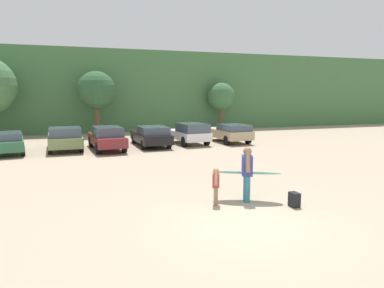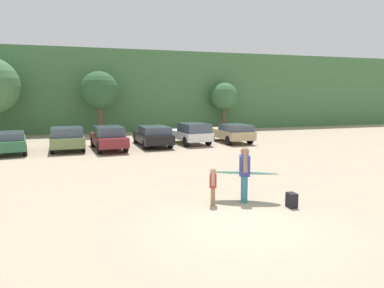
{
  "view_description": "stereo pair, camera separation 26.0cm",
  "coord_description": "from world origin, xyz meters",
  "px_view_note": "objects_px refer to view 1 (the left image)",
  "views": [
    {
      "loc": [
        -4.32,
        -8.1,
        3.43
      ],
      "look_at": [
        0.93,
        7.48,
        1.13
      ],
      "focal_mm": 33.03,
      "sensor_mm": 36.0,
      "label": 1
    },
    {
      "loc": [
        -4.08,
        -8.18,
        3.43
      ],
      "look_at": [
        0.93,
        7.48,
        1.13
      ],
      "focal_mm": 33.03,
      "sensor_mm": 36.0,
      "label": 2
    }
  ],
  "objects_px": {
    "person_child": "(216,184)",
    "backpack_dropped": "(294,200)",
    "parked_car_olive_green": "(65,138)",
    "parked_car_tan": "(230,132)",
    "parked_car_forest_green": "(7,142)",
    "surfboard_teal": "(246,173)",
    "parked_car_maroon": "(107,137)",
    "parked_car_white": "(189,133)",
    "person_adult": "(247,171)",
    "parked_car_black": "(151,135)"
  },
  "relations": [
    {
      "from": "person_child",
      "to": "backpack_dropped",
      "type": "height_order",
      "value": "person_child"
    },
    {
      "from": "parked_car_olive_green",
      "to": "parked_car_tan",
      "type": "distance_m",
      "value": 11.21
    },
    {
      "from": "parked_car_forest_green",
      "to": "person_child",
      "type": "bearing_deg",
      "value": -156.65
    },
    {
      "from": "surfboard_teal",
      "to": "parked_car_maroon",
      "type": "bearing_deg",
      "value": -48.67
    },
    {
      "from": "surfboard_teal",
      "to": "parked_car_tan",
      "type": "bearing_deg",
      "value": -86.32
    },
    {
      "from": "parked_car_white",
      "to": "parked_car_forest_green",
      "type": "bearing_deg",
      "value": 86.91
    },
    {
      "from": "surfboard_teal",
      "to": "backpack_dropped",
      "type": "height_order",
      "value": "surfboard_teal"
    },
    {
      "from": "parked_car_white",
      "to": "parked_car_maroon",
      "type": "bearing_deg",
      "value": 92.61
    },
    {
      "from": "parked_car_olive_green",
      "to": "person_adult",
      "type": "bearing_deg",
      "value": -158.9
    },
    {
      "from": "parked_car_black",
      "to": "person_child",
      "type": "relative_size",
      "value": 4.03
    },
    {
      "from": "parked_car_black",
      "to": "person_child",
      "type": "xyz_separation_m",
      "value": [
        -0.76,
        -13.17,
        -0.06
      ]
    },
    {
      "from": "person_child",
      "to": "backpack_dropped",
      "type": "relative_size",
      "value": 2.62
    },
    {
      "from": "parked_car_black",
      "to": "surfboard_teal",
      "type": "bearing_deg",
      "value": -179.87
    },
    {
      "from": "backpack_dropped",
      "to": "parked_car_maroon",
      "type": "bearing_deg",
      "value": 108.23
    },
    {
      "from": "parked_car_black",
      "to": "parked_car_white",
      "type": "relative_size",
      "value": 1.16
    },
    {
      "from": "parked_car_black",
      "to": "parked_car_white",
      "type": "distance_m",
      "value": 2.73
    },
    {
      "from": "parked_car_white",
      "to": "person_adult",
      "type": "xyz_separation_m",
      "value": [
        -2.39,
        -13.21,
        0.2
      ]
    },
    {
      "from": "parked_car_tan",
      "to": "parked_car_olive_green",
      "type": "bearing_deg",
      "value": 87.52
    },
    {
      "from": "parked_car_black",
      "to": "parked_car_white",
      "type": "height_order",
      "value": "parked_car_white"
    },
    {
      "from": "parked_car_forest_green",
      "to": "person_adult",
      "type": "height_order",
      "value": "person_adult"
    },
    {
      "from": "parked_car_maroon",
      "to": "person_child",
      "type": "bearing_deg",
      "value": -174.56
    },
    {
      "from": "parked_car_maroon",
      "to": "parked_car_white",
      "type": "height_order",
      "value": "parked_car_white"
    },
    {
      "from": "person_adult",
      "to": "backpack_dropped",
      "type": "xyz_separation_m",
      "value": [
        1.11,
        -1.02,
        -0.78
      ]
    },
    {
      "from": "parked_car_forest_green",
      "to": "backpack_dropped",
      "type": "bearing_deg",
      "value": -152.04
    },
    {
      "from": "parked_car_forest_green",
      "to": "parked_car_maroon",
      "type": "relative_size",
      "value": 0.88
    },
    {
      "from": "parked_car_white",
      "to": "backpack_dropped",
      "type": "xyz_separation_m",
      "value": [
        -1.28,
        -14.23,
        -0.57
      ]
    },
    {
      "from": "parked_car_white",
      "to": "parked_car_tan",
      "type": "bearing_deg",
      "value": -96.2
    },
    {
      "from": "parked_car_forest_green",
      "to": "parked_car_tan",
      "type": "xyz_separation_m",
      "value": [
        14.38,
        0.49,
        0.03
      ]
    },
    {
      "from": "parked_car_olive_green",
      "to": "parked_car_maroon",
      "type": "relative_size",
      "value": 0.96
    },
    {
      "from": "parked_car_white",
      "to": "backpack_dropped",
      "type": "bearing_deg",
      "value": 169.16
    },
    {
      "from": "parked_car_forest_green",
      "to": "parked_car_maroon",
      "type": "height_order",
      "value": "parked_car_maroon"
    },
    {
      "from": "person_adult",
      "to": "parked_car_maroon",
      "type": "bearing_deg",
      "value": -52.28
    },
    {
      "from": "parked_car_maroon",
      "to": "parked_car_black",
      "type": "relative_size",
      "value": 1.01
    },
    {
      "from": "surfboard_teal",
      "to": "parked_car_black",
      "type": "bearing_deg",
      "value": -62.23
    },
    {
      "from": "parked_car_maroon",
      "to": "person_child",
      "type": "xyz_separation_m",
      "value": [
        2.21,
        -12.42,
        -0.13
      ]
    },
    {
      "from": "parked_car_olive_green",
      "to": "parked_car_tan",
      "type": "xyz_separation_m",
      "value": [
        11.21,
        0.12,
        -0.03
      ]
    },
    {
      "from": "parked_car_tan",
      "to": "person_child",
      "type": "xyz_separation_m",
      "value": [
        -6.54,
        -13.23,
        -0.07
      ]
    },
    {
      "from": "person_child",
      "to": "backpack_dropped",
      "type": "xyz_separation_m",
      "value": [
        2.21,
        -0.98,
        -0.44
      ]
    },
    {
      "from": "parked_car_black",
      "to": "backpack_dropped",
      "type": "distance_m",
      "value": 14.23
    },
    {
      "from": "parked_car_olive_green",
      "to": "parked_car_black",
      "type": "distance_m",
      "value": 5.43
    },
    {
      "from": "parked_car_olive_green",
      "to": "person_adult",
      "type": "distance_m",
      "value": 14.29
    },
    {
      "from": "person_adult",
      "to": "parked_car_black",
      "type": "bearing_deg",
      "value": -65.73
    },
    {
      "from": "parked_car_olive_green",
      "to": "backpack_dropped",
      "type": "height_order",
      "value": "parked_car_olive_green"
    },
    {
      "from": "parked_car_olive_green",
      "to": "parked_car_black",
      "type": "xyz_separation_m",
      "value": [
        5.43,
        0.06,
        -0.04
      ]
    },
    {
      "from": "person_adult",
      "to": "person_child",
      "type": "xyz_separation_m",
      "value": [
        -1.1,
        -0.04,
        -0.34
      ]
    },
    {
      "from": "parked_car_tan",
      "to": "person_child",
      "type": "distance_m",
      "value": 14.75
    },
    {
      "from": "parked_car_olive_green",
      "to": "person_adult",
      "type": "xyz_separation_m",
      "value": [
        5.78,
        -13.07,
        0.23
      ]
    },
    {
      "from": "parked_car_white",
      "to": "surfboard_teal",
      "type": "xyz_separation_m",
      "value": [
        -2.36,
        -13.11,
        0.11
      ]
    },
    {
      "from": "person_adult",
      "to": "person_child",
      "type": "bearing_deg",
      "value": 25.01
    },
    {
      "from": "backpack_dropped",
      "to": "parked_car_olive_green",
      "type": "bearing_deg",
      "value": 116.05
    }
  ]
}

